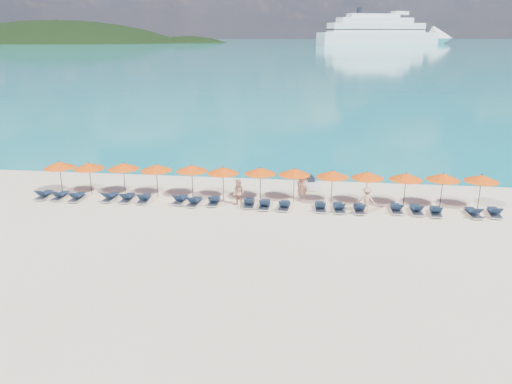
# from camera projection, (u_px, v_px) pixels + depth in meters

# --- Properties ---
(ground) EXTENTS (1400.00, 1400.00, 0.00)m
(ground) POSITION_uv_depth(u_px,v_px,m) (249.00, 229.00, 27.84)
(ground) COLOR beige
(sea) EXTENTS (1600.00, 1300.00, 0.01)m
(sea) POSITION_uv_depth(u_px,v_px,m) (319.00, 42.00, 651.72)
(sea) COLOR #1FA9B2
(sea) RESTS_ON ground
(headland_main) EXTENTS (374.00, 242.00, 126.50)m
(headland_main) POSITION_uv_depth(u_px,v_px,m) (60.00, 77.00, 585.66)
(headland_main) COLOR black
(headland_main) RESTS_ON ground
(headland_small) EXTENTS (162.00, 126.00, 85.50)m
(headland_small) POSITION_uv_depth(u_px,v_px,m) (189.00, 74.00, 585.74)
(headland_small) COLOR black
(headland_small) RESTS_ON ground
(cruise_ship) EXTENTS (147.11, 77.67, 41.50)m
(cruise_ship) POSITION_uv_depth(u_px,v_px,m) (390.00, 33.00, 505.47)
(cruise_ship) COLOR white
(cruise_ship) RESTS_ON ground
(jetski) EXTENTS (1.35, 2.38, 0.80)m
(jetski) POSITION_uv_depth(u_px,v_px,m) (310.00, 183.00, 35.24)
(jetski) COLOR silver
(jetski) RESTS_ON ground
(beachgoer_a) EXTENTS (0.82, 0.66, 1.94)m
(beachgoer_a) POSITION_uv_depth(u_px,v_px,m) (302.00, 186.00, 32.30)
(beachgoer_a) COLOR tan
(beachgoer_a) RESTS_ON ground
(beachgoer_b) EXTENTS (0.97, 0.83, 1.72)m
(beachgoer_b) POSITION_uv_depth(u_px,v_px,m) (239.00, 193.00, 31.21)
(beachgoer_b) COLOR tan
(beachgoer_b) RESTS_ON ground
(beachgoer_c) EXTENTS (1.15, 0.71, 1.65)m
(beachgoer_c) POSITION_uv_depth(u_px,v_px,m) (367.00, 200.00, 30.00)
(beachgoer_c) COLOR tan
(beachgoer_c) RESTS_ON ground
(umbrella_0) EXTENTS (2.10, 2.10, 2.28)m
(umbrella_0) POSITION_uv_depth(u_px,v_px,m) (59.00, 165.00, 33.34)
(umbrella_0) COLOR black
(umbrella_0) RESTS_ON ground
(umbrella_1) EXTENTS (2.10, 2.10, 2.28)m
(umbrella_1) POSITION_uv_depth(u_px,v_px,m) (89.00, 166.00, 33.08)
(umbrella_1) COLOR black
(umbrella_1) RESTS_ON ground
(umbrella_2) EXTENTS (2.10, 2.10, 2.28)m
(umbrella_2) POSITION_uv_depth(u_px,v_px,m) (123.00, 166.00, 33.03)
(umbrella_2) COLOR black
(umbrella_2) RESTS_ON ground
(umbrella_3) EXTENTS (2.10, 2.10, 2.28)m
(umbrella_3) POSITION_uv_depth(u_px,v_px,m) (156.00, 168.00, 32.63)
(umbrella_3) COLOR black
(umbrella_3) RESTS_ON ground
(umbrella_4) EXTENTS (2.10, 2.10, 2.28)m
(umbrella_4) POSITION_uv_depth(u_px,v_px,m) (192.00, 168.00, 32.50)
(umbrella_4) COLOR black
(umbrella_4) RESTS_ON ground
(umbrella_5) EXTENTS (2.10, 2.10, 2.28)m
(umbrella_5) POSITION_uv_depth(u_px,v_px,m) (223.00, 170.00, 32.01)
(umbrella_5) COLOR black
(umbrella_5) RESTS_ON ground
(umbrella_6) EXTENTS (2.10, 2.10, 2.28)m
(umbrella_6) POSITION_uv_depth(u_px,v_px,m) (260.00, 171.00, 31.90)
(umbrella_6) COLOR black
(umbrella_6) RESTS_ON ground
(umbrella_7) EXTENTS (2.10, 2.10, 2.28)m
(umbrella_7) POSITION_uv_depth(u_px,v_px,m) (294.00, 172.00, 31.68)
(umbrella_7) COLOR black
(umbrella_7) RESTS_ON ground
(umbrella_8) EXTENTS (2.10, 2.10, 2.28)m
(umbrella_8) POSITION_uv_depth(u_px,v_px,m) (332.00, 174.00, 31.19)
(umbrella_8) COLOR black
(umbrella_8) RESTS_ON ground
(umbrella_9) EXTENTS (2.10, 2.10, 2.28)m
(umbrella_9) POSITION_uv_depth(u_px,v_px,m) (368.00, 175.00, 30.94)
(umbrella_9) COLOR black
(umbrella_9) RESTS_ON ground
(umbrella_10) EXTENTS (2.10, 2.10, 2.28)m
(umbrella_10) POSITION_uv_depth(u_px,v_px,m) (406.00, 176.00, 30.62)
(umbrella_10) COLOR black
(umbrella_10) RESTS_ON ground
(umbrella_11) EXTENTS (2.10, 2.10, 2.28)m
(umbrella_11) POSITION_uv_depth(u_px,v_px,m) (443.00, 177.00, 30.57)
(umbrella_11) COLOR black
(umbrella_11) RESTS_ON ground
(umbrella_12) EXTENTS (2.10, 2.10, 2.28)m
(umbrella_12) POSITION_uv_depth(u_px,v_px,m) (482.00, 178.00, 30.26)
(umbrella_12) COLOR black
(umbrella_12) RESTS_ON ground
(lounger_0) EXTENTS (0.71, 1.73, 0.66)m
(lounger_0) POSITION_uv_depth(u_px,v_px,m) (44.00, 195.00, 32.91)
(lounger_0) COLOR silver
(lounger_0) RESTS_ON ground
(lounger_1) EXTENTS (0.64, 1.71, 0.66)m
(lounger_1) POSITION_uv_depth(u_px,v_px,m) (60.00, 196.00, 32.75)
(lounger_1) COLOR silver
(lounger_1) RESTS_ON ground
(lounger_2) EXTENTS (0.70, 1.73, 0.66)m
(lounger_2) POSITION_uv_depth(u_px,v_px,m) (77.00, 197.00, 32.49)
(lounger_2) COLOR silver
(lounger_2) RESTS_ON ground
(lounger_3) EXTENTS (0.71, 1.73, 0.66)m
(lounger_3) POSITION_uv_depth(u_px,v_px,m) (110.00, 197.00, 32.48)
(lounger_3) COLOR silver
(lounger_3) RESTS_ON ground
(lounger_4) EXTENTS (0.70, 1.73, 0.66)m
(lounger_4) POSITION_uv_depth(u_px,v_px,m) (127.00, 198.00, 32.32)
(lounger_4) COLOR silver
(lounger_4) RESTS_ON ground
(lounger_5) EXTENTS (0.77, 1.75, 0.66)m
(lounger_5) POSITION_uv_depth(u_px,v_px,m) (144.00, 198.00, 32.18)
(lounger_5) COLOR silver
(lounger_5) RESTS_ON ground
(lounger_6) EXTENTS (0.75, 1.74, 0.66)m
(lounger_6) POSITION_uv_depth(u_px,v_px,m) (180.00, 199.00, 31.99)
(lounger_6) COLOR silver
(lounger_6) RESTS_ON ground
(lounger_7) EXTENTS (0.77, 1.75, 0.66)m
(lounger_7) POSITION_uv_depth(u_px,v_px,m) (194.00, 202.00, 31.58)
(lounger_7) COLOR silver
(lounger_7) RESTS_ON ground
(lounger_8) EXTENTS (0.71, 1.73, 0.66)m
(lounger_8) POSITION_uv_depth(u_px,v_px,m) (214.00, 201.00, 31.71)
(lounger_8) COLOR silver
(lounger_8) RESTS_ON ground
(lounger_9) EXTENTS (0.71, 1.73, 0.66)m
(lounger_9) POSITION_uv_depth(u_px,v_px,m) (249.00, 203.00, 31.34)
(lounger_9) COLOR silver
(lounger_9) RESTS_ON ground
(lounger_10) EXTENTS (0.64, 1.71, 0.66)m
(lounger_10) POSITION_uv_depth(u_px,v_px,m) (265.00, 204.00, 31.04)
(lounger_10) COLOR silver
(lounger_10) RESTS_ON ground
(lounger_11) EXTENTS (0.71, 1.73, 0.66)m
(lounger_11) POSITION_uv_depth(u_px,v_px,m) (284.00, 206.00, 30.86)
(lounger_11) COLOR silver
(lounger_11) RESTS_ON ground
(lounger_12) EXTENTS (0.73, 1.74, 0.66)m
(lounger_12) POSITION_uv_depth(u_px,v_px,m) (320.00, 207.00, 30.66)
(lounger_12) COLOR silver
(lounger_12) RESTS_ON ground
(lounger_13) EXTENTS (0.78, 1.75, 0.66)m
(lounger_13) POSITION_uv_depth(u_px,v_px,m) (339.00, 208.00, 30.49)
(lounger_13) COLOR silver
(lounger_13) RESTS_ON ground
(lounger_14) EXTENTS (0.69, 1.73, 0.66)m
(lounger_14) POSITION_uv_depth(u_px,v_px,m) (359.00, 208.00, 30.35)
(lounger_14) COLOR silver
(lounger_14) RESTS_ON ground
(lounger_15) EXTENTS (0.65, 1.71, 0.66)m
(lounger_15) POSITION_uv_depth(u_px,v_px,m) (396.00, 208.00, 30.34)
(lounger_15) COLOR silver
(lounger_15) RESTS_ON ground
(lounger_16) EXTENTS (0.66, 1.71, 0.66)m
(lounger_16) POSITION_uv_depth(u_px,v_px,m) (416.00, 210.00, 30.13)
(lounger_16) COLOR silver
(lounger_16) RESTS_ON ground
(lounger_17) EXTENTS (0.78, 1.75, 0.66)m
(lounger_17) POSITION_uv_depth(u_px,v_px,m) (436.00, 211.00, 29.86)
(lounger_17) COLOR silver
(lounger_17) RESTS_ON ground
(lounger_18) EXTENTS (0.76, 1.75, 0.66)m
(lounger_18) POSITION_uv_depth(u_px,v_px,m) (474.00, 213.00, 29.64)
(lounger_18) COLOR silver
(lounger_18) RESTS_ON ground
(lounger_19) EXTENTS (0.78, 1.75, 0.66)m
(lounger_19) POSITION_uv_depth(u_px,v_px,m) (494.00, 212.00, 29.69)
(lounger_19) COLOR silver
(lounger_19) RESTS_ON ground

